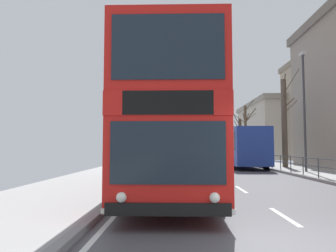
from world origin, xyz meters
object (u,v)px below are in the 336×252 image
at_px(double_decker_bus_main, 172,128).
at_px(bare_tree_far_01, 240,138).
at_px(bare_tree_far_00, 246,130).
at_px(bare_tree_far_02, 284,121).
at_px(background_building_02, 289,130).
at_px(street_lamp_far_side, 304,101).
at_px(background_bus_far_lane, 241,147).

distance_m(double_decker_bus_main, bare_tree_far_01, 31.83).
bearing_deg(bare_tree_far_00, bare_tree_far_02, -88.99).
height_order(double_decker_bus_main, bare_tree_far_02, bare_tree_far_02).
height_order(bare_tree_far_01, background_building_02, background_building_02).
xyz_separation_m(double_decker_bus_main, background_building_02, (18.33, 39.21, 2.12)).
bearing_deg(street_lamp_far_side, bare_tree_far_01, 88.64).
xyz_separation_m(bare_tree_far_00, bare_tree_far_02, (0.22, -12.43, 0.00)).
xyz_separation_m(bare_tree_far_01, background_building_02, (9.59, 8.61, 1.48)).
distance_m(background_bus_far_lane, bare_tree_far_00, 11.47).
relative_size(background_bus_far_lane, background_building_02, 0.49).
xyz_separation_m(street_lamp_far_side, bare_tree_far_01, (0.53, 22.49, -1.52)).
bearing_deg(bare_tree_far_02, bare_tree_far_00, 91.01).
height_order(double_decker_bus_main, background_building_02, background_building_02).
xyz_separation_m(double_decker_bus_main, bare_tree_far_02, (8.57, 12.80, 1.31)).
xyz_separation_m(double_decker_bus_main, bare_tree_far_01, (8.74, 30.60, 0.64)).
bearing_deg(bare_tree_far_00, double_decker_bus_main, -108.32).
height_order(street_lamp_far_side, bare_tree_far_01, street_lamp_far_side).
xyz_separation_m(background_bus_far_lane, bare_tree_far_01, (3.25, 16.31, 1.29)).
distance_m(bare_tree_far_00, background_building_02, 17.20).
bearing_deg(background_bus_far_lane, street_lamp_far_side, -66.23).
distance_m(background_bus_far_lane, bare_tree_far_01, 16.68).
xyz_separation_m(street_lamp_far_side, bare_tree_far_00, (0.15, 17.11, -0.86)).
height_order(street_lamp_far_side, bare_tree_far_02, bare_tree_far_02).
bearing_deg(bare_tree_far_01, background_bus_far_lane, -101.28).
bearing_deg(street_lamp_far_side, bare_tree_far_02, 85.53).
height_order(bare_tree_far_01, bare_tree_far_02, bare_tree_far_02).
height_order(background_bus_far_lane, bare_tree_far_02, bare_tree_far_02).
relative_size(street_lamp_far_side, bare_tree_far_00, 1.06).
bearing_deg(double_decker_bus_main, bare_tree_far_02, 56.19).
bearing_deg(bare_tree_far_00, bare_tree_far_01, 85.88).
xyz_separation_m(background_bus_far_lane, street_lamp_far_side, (2.72, -6.17, 2.81)).
bearing_deg(bare_tree_far_02, background_bus_far_lane, 154.11).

